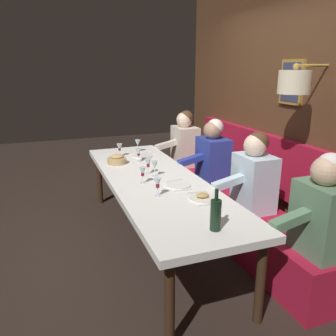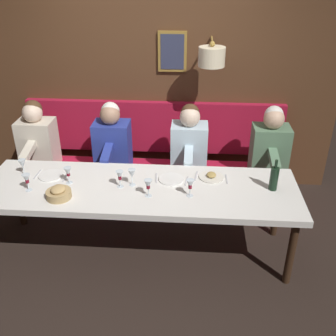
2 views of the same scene
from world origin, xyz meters
The scene contains 20 objects.
ground_plane centered at (0.00, 0.00, 0.00)m, with size 12.00×12.00×0.00m, color black.
dining_table centered at (0.00, 0.00, 0.68)m, with size 0.90×2.94×0.74m.
banquette_bench centered at (0.89, 0.00, 0.23)m, with size 0.52×3.14×0.45m, color maroon.
back_wall_panel centered at (1.46, -0.01, 1.36)m, with size 0.59×4.34×2.90m.
diner_nearest centered at (0.88, -1.33, 0.82)m, with size 0.60×0.40×0.79m.
diner_near centered at (0.88, -0.44, 0.82)m, with size 0.60×0.40×0.79m.
diner_middle centered at (0.88, 0.43, 0.82)m, with size 0.60×0.40×0.79m.
diner_far centered at (0.88, 1.29, 0.82)m, with size 0.60×0.40×0.79m.
place_setting_0 centered at (0.14, 0.88, 0.75)m, with size 0.24×0.31×0.01m.
place_setting_1 centered at (0.22, -0.67, 0.75)m, with size 0.24×0.32×0.05m.
place_setting_2 centered at (0.15, -0.29, 0.75)m, with size 0.24×0.32×0.01m.
wine_glass_0 centered at (-0.13, 1.00, 0.86)m, with size 0.07×0.07×0.16m.
wine_glass_1 centered at (0.02, 0.67, 0.86)m, with size 0.07×0.07×0.16m.
wine_glass_2 centered at (-0.12, -0.47, 0.86)m, with size 0.07×0.07×0.16m.
wine_glass_3 centered at (0.03, 0.07, 0.86)m, with size 0.07×0.07×0.16m.
wine_glass_4 centered at (-0.01, 0.18, 0.86)m, with size 0.07×0.07×0.16m.
wine_glass_5 centered at (0.15, 1.15, 0.86)m, with size 0.07×0.07×0.16m.
wine_glass_6 centered at (-0.15, -0.10, 0.86)m, with size 0.07×0.07×0.16m.
wine_bottle centered at (0.04, -1.22, 0.86)m, with size 0.08×0.08×0.30m.
bread_bowl centered at (-0.24, 0.68, 0.79)m, with size 0.22×0.22×0.12m.
Camera 2 is at (-3.06, -0.48, 2.60)m, focal length 41.61 mm.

